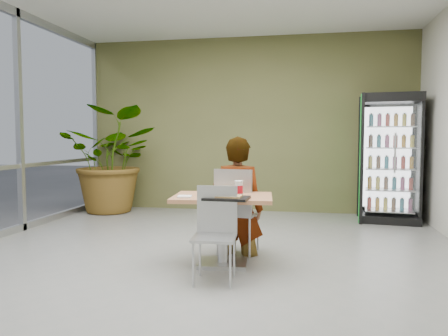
{
  "coord_description": "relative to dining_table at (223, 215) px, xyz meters",
  "views": [
    {
      "loc": [
        1.09,
        -4.52,
        1.36
      ],
      "look_at": [
        0.13,
        0.58,
        1.0
      ],
      "focal_mm": 35.0,
      "sensor_mm": 36.0,
      "label": 1
    }
  ],
  "objects": [
    {
      "name": "seated_woman",
      "position": [
        0.08,
        0.48,
        0.0
      ],
      "size": [
        0.67,
        0.48,
        1.68
      ],
      "primitive_type": "imported",
      "rotation": [
        0.0,
        0.0,
        3.0
      ],
      "color": "black",
      "rests_on": "ground"
    },
    {
      "name": "potted_plant",
      "position": [
        -2.6,
        2.94,
        0.42
      ],
      "size": [
        1.81,
        1.59,
        1.91
      ],
      "primitive_type": "imported",
      "rotation": [
        0.0,
        0.0,
        0.06
      ],
      "color": "#2C5D25",
      "rests_on": "ground"
    },
    {
      "name": "chair_near",
      "position": [
        0.02,
        -0.45,
        -0.01
      ],
      "size": [
        0.42,
        0.42,
        0.89
      ],
      "rotation": [
        0.0,
        0.0,
        0.06
      ],
      "color": "#AAACAF",
      "rests_on": "ground"
    },
    {
      "name": "dining_table",
      "position": [
        0.0,
        0.0,
        0.0
      ],
      "size": [
        1.1,
        0.82,
        0.75
      ],
      "rotation": [
        0.0,
        0.0,
        0.09
      ],
      "color": "#C17852",
      "rests_on": "ground"
    },
    {
      "name": "napkin_stack",
      "position": [
        -0.36,
        -0.21,
        0.22
      ],
      "size": [
        0.15,
        0.15,
        0.02
      ],
      "primitive_type": "cube",
      "rotation": [
        0.0,
        0.0,
        0.13
      ],
      "color": "white",
      "rests_on": "dining_table"
    },
    {
      "name": "chair_far",
      "position": [
        0.07,
        0.42,
        0.05
      ],
      "size": [
        0.5,
        0.51,
        1.01
      ],
      "rotation": [
        0.0,
        0.0,
        3.0
      ],
      "color": "#AAACAF",
      "rests_on": "ground"
    },
    {
      "name": "cafeteria_tray",
      "position": [
        0.09,
        -0.28,
        0.23
      ],
      "size": [
        0.45,
        0.34,
        0.02
      ],
      "primitive_type": "cube",
      "rotation": [
        0.0,
        0.0,
        -0.05
      ],
      "color": "black",
      "rests_on": "dining_table"
    },
    {
      "name": "ground",
      "position": [
        -0.23,
        0.02,
        -0.54
      ],
      "size": [
        7.0,
        7.0,
        0.0
      ],
      "primitive_type": "plane",
      "color": "gray",
      "rests_on": "ground"
    },
    {
      "name": "beverage_fridge",
      "position": [
        2.19,
        2.9,
        0.49
      ],
      "size": [
        1.02,
        0.83,
        2.06
      ],
      "rotation": [
        0.0,
        0.0,
        -0.12
      ],
      "color": "black",
      "rests_on": "ground"
    },
    {
      "name": "room_envelope",
      "position": [
        -0.23,
        0.02,
        1.06
      ],
      "size": [
        6.0,
        7.0,
        3.2
      ],
      "primitive_type": null,
      "color": "beige",
      "rests_on": "ground"
    },
    {
      "name": "soda_cup",
      "position": [
        0.17,
        -0.01,
        0.29
      ],
      "size": [
        0.09,
        0.09,
        0.16
      ],
      "color": "white",
      "rests_on": "dining_table"
    },
    {
      "name": "pizza_plate",
      "position": [
        -0.12,
        0.1,
        0.23
      ],
      "size": [
        0.29,
        0.22,
        0.03
      ],
      "color": "white",
      "rests_on": "dining_table"
    }
  ]
}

